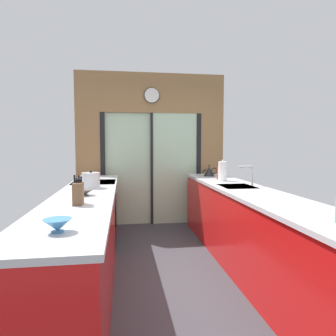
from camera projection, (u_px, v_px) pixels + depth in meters
ground_plane at (166, 261)px, 3.72m from camera, size 5.04×7.60×0.02m
back_wall_unit at (152, 140)px, 5.38m from camera, size 2.64×0.12×2.70m
left_counter_run at (84, 239)px, 3.09m from camera, size 0.62×3.80×0.92m
right_counter_run at (246, 228)px, 3.53m from camera, size 0.62×3.80×0.92m
sink_faucet at (250, 172)px, 3.75m from camera, size 0.19×0.02×0.25m
oven_range at (95, 215)px, 4.20m from camera, size 0.60×0.60×0.92m
mixing_bowl_near at (57, 225)px, 1.75m from camera, size 0.17×0.17×0.08m
mixing_bowl_far at (85, 192)px, 3.04m from camera, size 0.17×0.17×0.06m
knife_block at (78, 193)px, 2.56m from camera, size 0.08×0.14×0.26m
stock_pot at (91, 180)px, 3.57m from camera, size 0.22×0.22×0.21m
kettle at (209, 171)px, 4.94m from camera, size 0.26×0.19×0.19m
soap_bottle_far at (219, 173)px, 4.44m from camera, size 0.06×0.06×0.23m
paper_towel_roll at (222, 171)px, 4.28m from camera, size 0.13×0.13×0.30m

